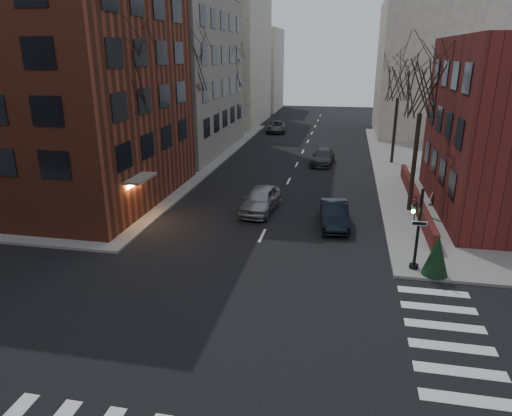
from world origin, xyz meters
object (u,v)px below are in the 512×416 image
at_px(tree_left_b, 190,67).
at_px(tree_right_a, 423,87).
at_px(tree_right_b, 399,81).
at_px(parked_sedan, 334,214).
at_px(tree_left_c, 231,71).
at_px(car_lane_silver, 260,200).
at_px(sandwich_board, 433,199).
at_px(streetlamp_far, 240,104).
at_px(streetlamp_near, 183,130).
at_px(tree_left_a, 123,80).
at_px(evergreen_shrub, 437,255).
at_px(traffic_signal, 416,234).
at_px(car_lane_gray, 323,157).
at_px(car_lane_far, 276,127).

height_order(tree_left_b, tree_right_a, tree_left_b).
xyz_separation_m(tree_right_b, parked_sedan, (-4.80, -17.62, -6.85)).
xyz_separation_m(tree_left_c, tree_right_b, (17.60, -8.00, -0.44)).
bearing_deg(tree_left_c, car_lane_silver, -71.68).
bearing_deg(sandwich_board, tree_right_a, -129.64).
relative_size(tree_right_a, streetlamp_far, 1.55).
xyz_separation_m(tree_left_c, streetlamp_near, (0.60, -18.00, -3.79)).
height_order(tree_left_b, parked_sedan, tree_left_b).
relative_size(tree_left_a, evergreen_shrub, 5.17).
distance_m(tree_left_b, parked_sedan, 19.12).
height_order(traffic_signal, car_lane_gray, traffic_signal).
distance_m(tree_left_c, tree_right_b, 19.34).
relative_size(tree_right_b, sandwich_board, 11.37).
bearing_deg(parked_sedan, streetlamp_near, 142.38).
distance_m(tree_left_c, parked_sedan, 29.55).
relative_size(tree_left_b, tree_right_b, 1.18).
height_order(traffic_signal, tree_left_c, tree_left_c).
bearing_deg(traffic_signal, evergreen_shrub, -28.06).
xyz_separation_m(traffic_signal, tree_left_a, (-16.74, 5.01, 6.56)).
bearing_deg(tree_left_a, parked_sedan, 1.70).
height_order(tree_left_b, car_lane_silver, tree_left_b).
bearing_deg(tree_left_c, car_lane_far, 62.95).
xyz_separation_m(tree_left_a, tree_right_b, (17.60, 18.00, -0.88)).
bearing_deg(tree_right_a, tree_left_b, 155.56).
height_order(streetlamp_near, car_lane_silver, streetlamp_near).
bearing_deg(parked_sedan, tree_left_a, 176.07).
bearing_deg(tree_left_a, traffic_signal, -16.65).
height_order(traffic_signal, tree_left_a, tree_left_a).
bearing_deg(parked_sedan, tree_right_b, 69.13).
bearing_deg(car_lane_silver, car_lane_far, 101.82).
bearing_deg(streetlamp_near, parked_sedan, -31.99).
distance_m(tree_right_b, parked_sedan, 19.50).
xyz_separation_m(traffic_signal, streetlamp_far, (-16.14, 33.01, 2.33)).
relative_size(tree_right_a, car_lane_gray, 2.03).
xyz_separation_m(tree_left_b, tree_right_b, (17.60, 6.00, -1.33)).
xyz_separation_m(tree_right_a, evergreen_shrub, (0.07, -9.50, -6.89)).
bearing_deg(tree_left_b, tree_left_c, 90.00).
xyz_separation_m(tree_left_c, tree_right_a, (17.60, -22.00, 0.00)).
relative_size(tree_left_b, parked_sedan, 2.40).
distance_m(tree_right_b, streetlamp_far, 20.01).
height_order(tree_left_c, tree_right_a, same).
bearing_deg(tree_right_b, car_lane_far, 130.42).
relative_size(streetlamp_far, sandwich_board, 7.78).
height_order(streetlamp_far, car_lane_far, streetlamp_far).
xyz_separation_m(tree_left_a, sandwich_board, (19.30, 5.42, -7.92)).
height_order(tree_left_a, tree_left_c, tree_left_a).
height_order(parked_sedan, car_lane_far, parked_sedan).
bearing_deg(streetlamp_far, traffic_signal, -63.94).
distance_m(tree_left_b, car_lane_gray, 14.63).
bearing_deg(sandwich_board, tree_right_b, 108.15).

